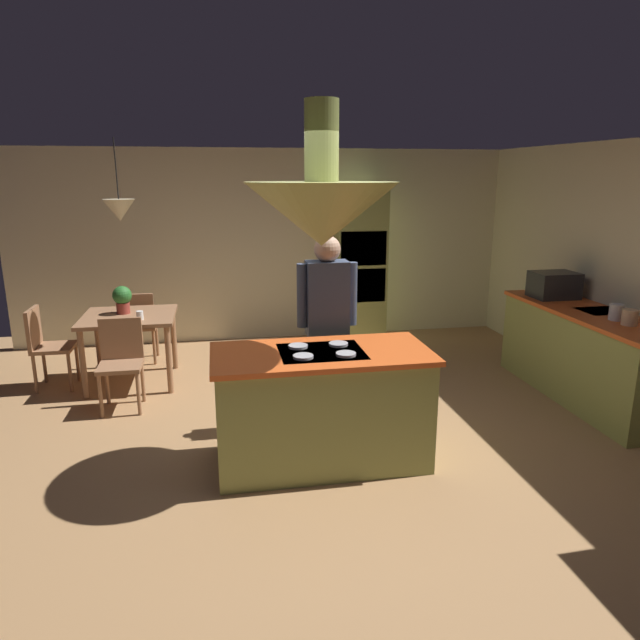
# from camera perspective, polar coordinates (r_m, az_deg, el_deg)

# --- Properties ---
(ground) EXTENTS (8.16, 8.16, 0.00)m
(ground) POSITION_cam_1_polar(r_m,az_deg,el_deg) (4.82, -0.31, -12.85)
(ground) COLOR #AD7F51
(wall_back) EXTENTS (6.80, 0.10, 2.55)m
(wall_back) POSITION_cam_1_polar(r_m,az_deg,el_deg) (7.76, -4.87, 7.48)
(wall_back) COLOR beige
(wall_back) RESTS_ON ground
(kitchen_island) EXTENTS (1.67, 0.81, 0.93)m
(kitchen_island) POSITION_cam_1_polar(r_m,az_deg,el_deg) (4.44, 0.14, -8.74)
(kitchen_island) COLOR #8C934C
(kitchen_island) RESTS_ON ground
(counter_run_right) EXTENTS (0.73, 2.19, 0.91)m
(counter_run_right) POSITION_cam_1_polar(r_m,az_deg,el_deg) (6.26, 25.22, -3.15)
(counter_run_right) COLOR #8C934C
(counter_run_right) RESTS_ON ground
(oven_tower) EXTENTS (0.66, 0.62, 2.08)m
(oven_tower) POSITION_cam_1_polar(r_m,az_deg,el_deg) (7.58, 3.82, 5.56)
(oven_tower) COLOR #8C934C
(oven_tower) RESTS_ON ground
(dining_table) EXTENTS (0.96, 0.91, 0.76)m
(dining_table) POSITION_cam_1_polar(r_m,az_deg,el_deg) (6.38, -18.68, -0.45)
(dining_table) COLOR #9F6E4B
(dining_table) RESTS_ON ground
(person_at_island) EXTENTS (0.53, 0.23, 1.71)m
(person_at_island) POSITION_cam_1_polar(r_m,az_deg,el_deg) (4.93, 0.72, 0.11)
(person_at_island) COLOR tan
(person_at_island) RESTS_ON ground
(range_hood) EXTENTS (1.10, 1.10, 1.00)m
(range_hood) POSITION_cam_1_polar(r_m,az_deg,el_deg) (4.09, 0.15, 11.01)
(range_hood) COLOR #8C934C
(pendant_light_over_table) EXTENTS (0.32, 0.32, 0.82)m
(pendant_light_over_table) POSITION_cam_1_polar(r_m,az_deg,el_deg) (6.20, -19.59, 10.42)
(pendant_light_over_table) COLOR beige
(chair_facing_island) EXTENTS (0.40, 0.40, 0.87)m
(chair_facing_island) POSITION_cam_1_polar(r_m,az_deg,el_deg) (5.78, -19.45, -3.57)
(chair_facing_island) COLOR #9F6E4B
(chair_facing_island) RESTS_ON ground
(chair_by_back_wall) EXTENTS (0.40, 0.40, 0.87)m
(chair_by_back_wall) POSITION_cam_1_polar(r_m,az_deg,el_deg) (7.06, -17.86, -0.24)
(chair_by_back_wall) COLOR #9F6E4B
(chair_by_back_wall) RESTS_ON ground
(chair_at_corner) EXTENTS (0.40, 0.40, 0.87)m
(chair_at_corner) POSITION_cam_1_polar(r_m,az_deg,el_deg) (6.60, -25.96, -2.03)
(chair_at_corner) COLOR #9F6E4B
(chair_at_corner) RESTS_ON ground
(potted_plant_on_table) EXTENTS (0.20, 0.20, 0.30)m
(potted_plant_on_table) POSITION_cam_1_polar(r_m,az_deg,el_deg) (6.41, -19.33, 2.10)
(potted_plant_on_table) COLOR #99382D
(potted_plant_on_table) RESTS_ON dining_table
(cup_on_table) EXTENTS (0.07, 0.07, 0.09)m
(cup_on_table) POSITION_cam_1_polar(r_m,az_deg,el_deg) (6.10, -17.73, 0.45)
(cup_on_table) COLOR white
(cup_on_table) RESTS_ON dining_table
(canister_flour) EXTENTS (0.14, 0.14, 0.14)m
(canister_flour) POSITION_cam_1_polar(r_m,az_deg,el_deg) (5.72, 28.81, 0.24)
(canister_flour) COLOR #E0B78C
(canister_flour) RESTS_ON counter_run_right
(canister_sugar) EXTENTS (0.12, 0.12, 0.15)m
(canister_sugar) POSITION_cam_1_polar(r_m,az_deg,el_deg) (5.85, 27.73, 0.71)
(canister_sugar) COLOR silver
(canister_sugar) RESTS_ON counter_run_right
(microwave_on_counter) EXTENTS (0.46, 0.36, 0.28)m
(microwave_on_counter) POSITION_cam_1_polar(r_m,az_deg,el_deg) (6.64, 22.56, 3.29)
(microwave_on_counter) COLOR #232326
(microwave_on_counter) RESTS_ON counter_run_right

